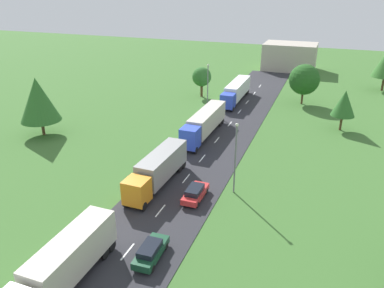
% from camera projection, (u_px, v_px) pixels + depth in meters
% --- Properties ---
extents(road, '(10.00, 140.00, 0.06)m').
position_uv_depth(road, '(160.00, 212.00, 39.65)').
color(road, '#2B2B30').
rests_on(road, ground).
extents(lane_marking_centre, '(0.16, 119.87, 0.01)m').
position_uv_depth(lane_marking_centre, '(144.00, 231.00, 36.61)').
color(lane_marking_centre, white).
rests_on(lane_marking_centre, road).
extents(truck_lead, '(2.54, 12.00, 3.77)m').
position_uv_depth(truck_lead, '(62.00, 265.00, 29.12)').
color(truck_lead, white).
rests_on(truck_lead, road).
extents(truck_second, '(2.81, 11.99, 3.68)m').
position_uv_depth(truck_second, '(158.00, 169.00, 44.14)').
color(truck_second, orange).
rests_on(truck_second, road).
extents(truck_third, '(2.64, 14.44, 3.71)m').
position_uv_depth(truck_third, '(205.00, 123.00, 58.24)').
color(truck_third, blue).
rests_on(truck_third, road).
extents(truck_fourth, '(2.54, 14.73, 3.66)m').
position_uv_depth(truck_fourth, '(236.00, 91.00, 75.19)').
color(truck_fourth, blue).
rests_on(truck_fourth, road).
extents(car_second, '(1.88, 4.54, 1.49)m').
position_uv_depth(car_second, '(151.00, 251.00, 32.67)').
color(car_second, '#19472D').
rests_on(car_second, road).
extents(car_third, '(1.80, 4.51, 1.54)m').
position_uv_depth(car_third, '(195.00, 193.00, 41.62)').
color(car_third, red).
rests_on(car_third, road).
extents(lamppost_second, '(0.36, 0.36, 8.42)m').
position_uv_depth(lamppost_second, '(235.00, 155.00, 41.55)').
color(lamppost_second, slate).
rests_on(lamppost_second, ground).
extents(lamppost_third, '(0.36, 0.36, 8.66)m').
position_uv_depth(lamppost_third, '(208.00, 85.00, 68.52)').
color(lamppost_third, slate).
rests_on(lamppost_third, ground).
extents(tree_maple, '(6.07, 6.07, 9.06)m').
position_uv_depth(tree_maple, '(38.00, 100.00, 57.26)').
color(tree_maple, '#513823').
rests_on(tree_maple, ground).
extents(tree_pine, '(3.73, 3.73, 6.56)m').
position_uv_depth(tree_pine, '(344.00, 103.00, 59.64)').
color(tree_pine, '#513823').
rests_on(tree_pine, ground).
extents(tree_ash, '(3.91, 3.91, 6.12)m').
position_uv_depth(tree_ash, '(202.00, 77.00, 77.42)').
color(tree_ash, '#513823').
rests_on(tree_ash, ground).
extents(tree_lime, '(5.81, 5.81, 7.74)m').
position_uv_depth(tree_lime, '(304.00, 80.00, 72.49)').
color(tree_lime, '#513823').
rests_on(tree_lime, ground).
extents(distant_building, '(13.50, 9.58, 6.97)m').
position_uv_depth(distant_building, '(290.00, 57.00, 101.33)').
color(distant_building, '#B2A899').
rests_on(distant_building, ground).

